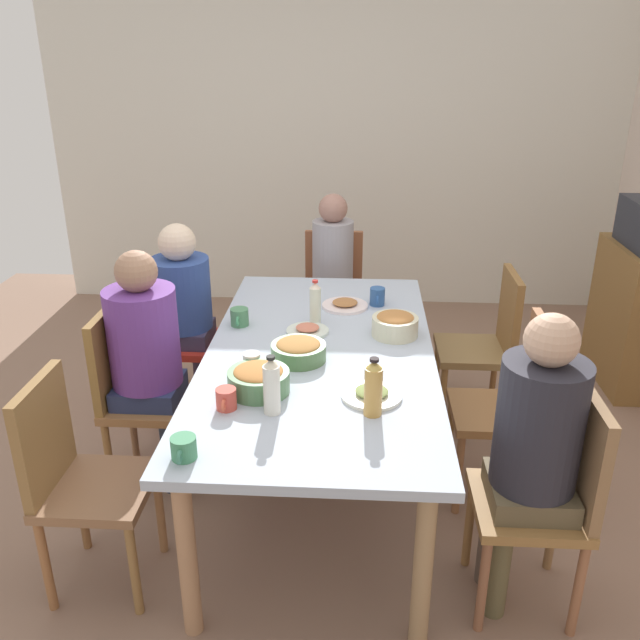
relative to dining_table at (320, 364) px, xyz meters
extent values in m
plane|color=#896956|center=(0.00, 0.00, -0.67)|extent=(6.23, 6.23, 0.00)
cube|color=silver|center=(-2.66, 0.00, 0.63)|extent=(0.12, 4.62, 2.60)
cube|color=#AEBBCD|center=(0.00, 0.00, 0.05)|extent=(2.03, 1.03, 0.04)
cylinder|color=#B07C55|center=(-0.91, -0.42, -0.32)|extent=(0.07, 0.07, 0.70)
cylinder|color=tan|center=(0.91, -0.42, -0.32)|extent=(0.07, 0.07, 0.70)
cylinder|color=#AD7754|center=(-0.91, 0.42, -0.32)|extent=(0.07, 0.07, 0.70)
cylinder|color=#A5825A|center=(0.91, 0.42, -0.32)|extent=(0.07, 0.07, 0.70)
cube|color=olive|center=(-0.68, 0.82, -0.23)|extent=(0.40, 0.40, 0.04)
cylinder|color=olive|center=(-0.51, 0.99, -0.45)|extent=(0.04, 0.04, 0.43)
cylinder|color=#8D5E35|center=(-0.85, 0.99, -0.45)|extent=(0.04, 0.04, 0.43)
cylinder|color=olive|center=(-0.51, 0.65, -0.45)|extent=(0.04, 0.04, 0.43)
cylinder|color=olive|center=(-0.85, 0.65, -0.45)|extent=(0.04, 0.04, 0.43)
cube|color=brown|center=(-0.68, 1.00, 0.01)|extent=(0.38, 0.04, 0.45)
cube|color=brown|center=(0.00, 0.82, -0.23)|extent=(0.40, 0.40, 0.04)
cylinder|color=olive|center=(0.17, 0.99, -0.45)|extent=(0.04, 0.04, 0.43)
cylinder|color=brown|center=(-0.17, 0.99, -0.45)|extent=(0.04, 0.04, 0.43)
cylinder|color=brown|center=(0.17, 0.65, -0.45)|extent=(0.04, 0.04, 0.43)
cylinder|color=brown|center=(-0.17, 0.65, -0.45)|extent=(0.04, 0.04, 0.43)
cube|color=#945D39|center=(0.00, 1.00, 0.01)|extent=(0.38, 0.04, 0.45)
cube|color=#906139|center=(0.00, -0.82, -0.23)|extent=(0.40, 0.40, 0.04)
cylinder|color=brown|center=(-0.17, -0.99, -0.45)|extent=(0.04, 0.04, 0.43)
cylinder|color=olive|center=(0.17, -0.99, -0.45)|extent=(0.04, 0.04, 0.43)
cylinder|color=#91613B|center=(-0.17, -0.65, -0.45)|extent=(0.04, 0.04, 0.43)
cylinder|color=olive|center=(0.17, -0.65, -0.45)|extent=(0.04, 0.04, 0.43)
cube|color=olive|center=(0.00, -1.00, 0.01)|extent=(0.38, 0.04, 0.45)
cylinder|color=#382A47|center=(-0.08, -0.72, -0.44)|extent=(0.09, 0.09, 0.45)
cylinder|color=#293244|center=(0.08, -0.72, -0.44)|extent=(0.09, 0.09, 0.45)
cube|color=navy|center=(0.00, -0.82, -0.17)|extent=(0.30, 0.30, 0.10)
cylinder|color=#673690|center=(0.00, -0.82, 0.12)|extent=(0.33, 0.33, 0.47)
sphere|color=#9E745A|center=(0.00, -0.82, 0.43)|extent=(0.19, 0.19, 0.19)
cube|color=olive|center=(0.68, 0.82, -0.23)|extent=(0.40, 0.40, 0.04)
cylinder|color=#945E3F|center=(0.85, 0.99, -0.45)|extent=(0.04, 0.04, 0.43)
cylinder|color=olive|center=(0.51, 0.99, -0.45)|extent=(0.04, 0.04, 0.43)
cylinder|color=brown|center=(0.85, 0.65, -0.45)|extent=(0.04, 0.04, 0.43)
cylinder|color=olive|center=(0.51, 0.65, -0.45)|extent=(0.04, 0.04, 0.43)
cube|color=olive|center=(0.68, 1.00, 0.01)|extent=(0.38, 0.04, 0.45)
cylinder|color=brown|center=(0.76, 0.72, -0.44)|extent=(0.09, 0.09, 0.45)
cylinder|color=brown|center=(0.60, 0.72, -0.44)|extent=(0.09, 0.09, 0.45)
cube|color=brown|center=(0.68, 0.82, -0.17)|extent=(0.30, 0.30, 0.10)
cylinder|color=#25242E|center=(0.68, 0.82, 0.12)|extent=(0.31, 0.31, 0.48)
sphere|color=tan|center=(0.68, 0.82, 0.45)|extent=(0.19, 0.19, 0.19)
cube|color=#B62A1F|center=(-0.68, -0.82, -0.23)|extent=(0.40, 0.40, 0.04)
cylinder|color=#BB322D|center=(-0.85, -0.99, -0.45)|extent=(0.04, 0.04, 0.43)
cylinder|color=red|center=(-0.51, -0.99, -0.45)|extent=(0.04, 0.04, 0.43)
cylinder|color=red|center=(-0.85, -0.65, -0.45)|extent=(0.04, 0.04, 0.43)
cylinder|color=red|center=(-0.51, -0.65, -0.45)|extent=(0.04, 0.04, 0.43)
cube|color=red|center=(-0.68, -1.00, 0.01)|extent=(0.38, 0.04, 0.45)
cylinder|color=#2F294A|center=(-0.76, -0.72, -0.44)|extent=(0.09, 0.09, 0.45)
cylinder|color=#352F48|center=(-0.60, -0.72, -0.44)|extent=(0.09, 0.09, 0.45)
cube|color=#38324C|center=(-0.68, -0.82, -0.17)|extent=(0.30, 0.30, 0.10)
cylinder|color=#2E4A93|center=(-0.68, -0.82, 0.08)|extent=(0.33, 0.33, 0.40)
sphere|color=beige|center=(-0.68, -0.82, 0.37)|extent=(0.20, 0.20, 0.20)
cube|color=brown|center=(-1.31, 0.00, -0.23)|extent=(0.40, 0.40, 0.04)
cylinder|color=brown|center=(-1.48, 0.17, -0.45)|extent=(0.04, 0.04, 0.43)
cylinder|color=brown|center=(-1.48, -0.17, -0.45)|extent=(0.04, 0.04, 0.43)
cylinder|color=olive|center=(-1.14, 0.17, -0.45)|extent=(0.04, 0.04, 0.43)
cylinder|color=olive|center=(-1.14, -0.17, -0.45)|extent=(0.04, 0.04, 0.43)
cube|color=#965738|center=(-1.49, 0.00, 0.01)|extent=(0.04, 0.38, 0.45)
cylinder|color=#272E43|center=(-1.21, 0.08, -0.44)|extent=(0.09, 0.09, 0.45)
cylinder|color=#243A4B|center=(-1.21, -0.08, -0.44)|extent=(0.09, 0.09, 0.45)
cube|color=#253147|center=(-1.31, 0.00, -0.17)|extent=(0.30, 0.30, 0.10)
cylinder|color=#9F9BA3|center=(-1.31, 0.00, 0.11)|extent=(0.26, 0.26, 0.46)
sphere|color=#A07264|center=(-1.31, 0.00, 0.43)|extent=(0.18, 0.18, 0.18)
cube|color=brown|center=(0.68, -0.82, -0.23)|extent=(0.40, 0.40, 0.04)
cylinder|color=brown|center=(0.51, -0.99, -0.45)|extent=(0.04, 0.04, 0.43)
cylinder|color=#956039|center=(0.85, -0.99, -0.45)|extent=(0.04, 0.04, 0.43)
cylinder|color=#8D603C|center=(0.51, -0.65, -0.45)|extent=(0.04, 0.04, 0.43)
cylinder|color=olive|center=(0.85, -0.65, -0.45)|extent=(0.04, 0.04, 0.43)
cube|color=olive|center=(0.68, -1.00, 0.01)|extent=(0.38, 0.04, 0.45)
cylinder|color=white|center=(0.42, 0.23, 0.08)|extent=(0.24, 0.24, 0.01)
ellipsoid|color=#7F9350|center=(0.42, 0.23, 0.10)|extent=(0.13, 0.13, 0.02)
cylinder|color=silver|center=(-0.20, -0.07, 0.08)|extent=(0.21, 0.21, 0.01)
ellipsoid|color=#D1765C|center=(-0.20, -0.07, 0.10)|extent=(0.11, 0.11, 0.02)
cylinder|color=white|center=(-0.55, 0.10, 0.08)|extent=(0.24, 0.24, 0.01)
ellipsoid|color=#A76C3D|center=(-0.55, 0.10, 0.10)|extent=(0.13, 0.13, 0.02)
cylinder|color=#507C4F|center=(0.40, -0.22, 0.12)|extent=(0.25, 0.25, 0.09)
ellipsoid|color=#B9763C|center=(0.40, -0.22, 0.16)|extent=(0.20, 0.20, 0.04)
cylinder|color=beige|center=(-0.19, 0.35, 0.12)|extent=(0.22, 0.22, 0.09)
ellipsoid|color=#B4753D|center=(-0.19, 0.35, 0.17)|extent=(0.18, 0.18, 0.04)
cylinder|color=#507748|center=(0.10, -0.09, 0.11)|extent=(0.24, 0.24, 0.07)
ellipsoid|color=#B07A3F|center=(0.10, -0.09, 0.15)|extent=(0.20, 0.20, 0.04)
cylinder|color=#41885E|center=(0.88, -0.40, 0.11)|extent=(0.09, 0.09, 0.08)
torus|color=#3E8266|center=(0.93, -0.40, 0.11)|extent=(0.05, 0.01, 0.05)
cylinder|color=#4A8359|center=(-0.27, -0.42, 0.12)|extent=(0.09, 0.09, 0.09)
torus|color=#429562|center=(-0.21, -0.42, 0.12)|extent=(0.05, 0.01, 0.05)
cylinder|color=#C9493D|center=(0.54, -0.33, 0.11)|extent=(0.08, 0.08, 0.08)
torus|color=#D4553B|center=(0.59, -0.33, 0.11)|extent=(0.05, 0.01, 0.05)
cylinder|color=#2E5794|center=(-0.59, 0.27, 0.12)|extent=(0.08, 0.08, 0.10)
torus|color=#2B59A2|center=(-0.54, 0.27, 0.12)|extent=(0.05, 0.01, 0.05)
cylinder|color=white|center=(0.26, -0.27, 0.12)|extent=(0.07, 0.07, 0.10)
torus|color=white|center=(0.31, -0.27, 0.12)|extent=(0.05, 0.01, 0.05)
cylinder|color=silver|center=(0.56, -0.15, 0.17)|extent=(0.06, 0.06, 0.20)
cone|color=beige|center=(0.56, -0.15, 0.28)|extent=(0.06, 0.06, 0.03)
cylinder|color=black|center=(0.56, -0.15, 0.30)|extent=(0.03, 0.03, 0.01)
cylinder|color=silver|center=(-0.31, -0.04, 0.17)|extent=(0.06, 0.06, 0.19)
cone|color=#EFE0C9|center=(-0.31, -0.04, 0.28)|extent=(0.05, 0.05, 0.03)
cylinder|color=red|center=(-0.31, -0.04, 0.30)|extent=(0.03, 0.03, 0.01)
cylinder|color=#C38F42|center=(0.55, 0.23, 0.17)|extent=(0.07, 0.07, 0.19)
cone|color=tan|center=(0.55, 0.23, 0.28)|extent=(0.06, 0.06, 0.03)
cylinder|color=black|center=(0.55, 0.23, 0.30)|extent=(0.03, 0.03, 0.01)
camera|label=1|loc=(2.73, 0.17, 1.36)|focal=37.20mm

